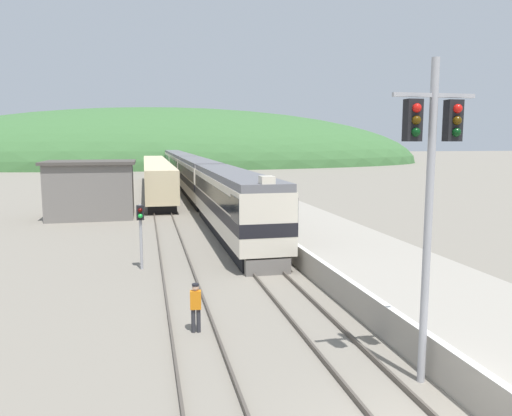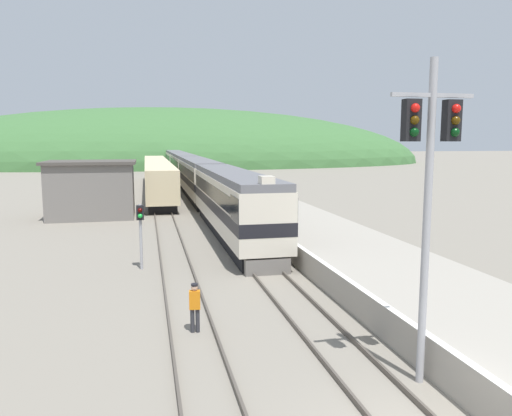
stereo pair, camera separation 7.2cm
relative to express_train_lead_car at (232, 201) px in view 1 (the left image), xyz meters
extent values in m
cube|color=#4C443D|center=(-0.72, 46.74, -2.27)|extent=(0.08, 180.00, 0.16)
cube|color=#4C443D|center=(0.72, 46.74, -2.27)|extent=(0.08, 180.00, 0.16)
cube|color=#4C443D|center=(-4.86, 46.74, -2.27)|extent=(0.08, 180.00, 0.16)
cube|color=#4C443D|center=(-3.43, 46.74, -2.27)|extent=(0.08, 180.00, 0.16)
cube|color=#9E9689|center=(4.55, 26.74, -1.78)|extent=(5.71, 140.00, 1.12)
cube|color=silver|center=(1.81, 26.74, -1.22)|extent=(0.24, 140.00, 0.01)
ellipsoid|color=#3D6B38|center=(0.00, 103.28, -2.35)|extent=(142.12, 63.95, 29.49)
cube|color=slate|center=(-9.87, 10.56, -0.14)|extent=(6.65, 4.94, 4.41)
cube|color=#47423D|center=(-9.87, 10.56, 2.18)|extent=(7.15, 5.44, 0.24)
cube|color=black|center=(0.00, 0.23, -1.92)|extent=(2.30, 18.92, 0.85)
cube|color=beige|center=(0.00, 0.23, 0.02)|extent=(2.80, 20.13, 3.04)
cube|color=black|center=(0.00, 0.23, -0.22)|extent=(2.83, 20.15, 0.67)
cube|color=black|center=(0.00, 0.23, 0.69)|extent=(2.83, 18.92, 0.91)
cube|color=slate|center=(0.00, 0.23, 1.75)|extent=(2.64, 20.13, 0.40)
cube|color=black|center=(0.00, -8.70, 0.69)|extent=(2.84, 2.20, 1.22)
cube|color=beige|center=(0.00, -9.38, 2.13)|extent=(0.64, 0.80, 0.36)
cube|color=slate|center=(0.00, -9.63, -1.96)|extent=(2.19, 0.40, 0.77)
cube|color=black|center=(0.00, 21.72, -1.92)|extent=(2.30, 19.79, 0.85)
cube|color=beige|center=(0.00, 21.72, 0.02)|extent=(2.80, 21.05, 3.04)
cube|color=black|center=(0.00, 21.72, -0.22)|extent=(2.83, 21.07, 0.67)
cube|color=black|center=(0.00, 21.72, 0.69)|extent=(2.83, 19.79, 0.91)
cube|color=slate|center=(0.00, 21.72, 1.75)|extent=(2.64, 21.05, 0.40)
cube|color=black|center=(0.00, 43.67, -1.92)|extent=(2.30, 19.79, 0.85)
cube|color=beige|center=(0.00, 43.67, 0.02)|extent=(2.80, 21.05, 3.04)
cube|color=black|center=(0.00, 43.67, -0.22)|extent=(2.83, 21.07, 0.67)
cube|color=black|center=(0.00, 43.67, 0.69)|extent=(2.83, 19.79, 0.91)
cube|color=slate|center=(0.00, 43.67, 1.75)|extent=(2.64, 21.05, 0.40)
cube|color=black|center=(0.00, 65.62, -1.92)|extent=(2.30, 19.79, 0.85)
cube|color=beige|center=(0.00, 65.62, 0.02)|extent=(2.80, 21.05, 3.04)
cube|color=black|center=(0.00, 65.62, -0.22)|extent=(2.83, 21.07, 0.67)
cube|color=black|center=(0.00, 65.62, 0.69)|extent=(2.83, 19.79, 0.91)
cube|color=slate|center=(0.00, 65.62, 1.75)|extent=(2.64, 21.05, 0.40)
cube|color=black|center=(-4.15, 30.85, -1.95)|extent=(2.46, 39.59, 0.80)
cube|color=beige|center=(-4.15, 30.85, -0.06)|extent=(2.90, 41.24, 2.98)
cylinder|color=#9E9EA3|center=(1.39, -20.74, 1.80)|extent=(0.20, 0.20, 8.30)
cube|color=#9E9EA3|center=(1.39, -20.74, 5.05)|extent=(2.20, 0.10, 0.10)
cube|color=black|center=(0.84, -20.74, 4.44)|extent=(0.40, 0.28, 1.02)
sphere|color=red|center=(0.84, -20.92, 4.73)|extent=(0.22, 0.22, 0.22)
sphere|color=#412C05|center=(0.84, -20.92, 4.44)|extent=(0.22, 0.22, 0.22)
sphere|color=black|center=(0.84, -20.92, 4.15)|extent=(0.22, 0.22, 0.22)
cube|color=black|center=(1.94, -20.74, 4.44)|extent=(0.40, 0.28, 1.02)
sphere|color=red|center=(1.94, -20.92, 4.73)|extent=(0.22, 0.22, 0.22)
sphere|color=#412C05|center=(1.94, -20.92, 4.44)|extent=(0.22, 0.22, 0.22)
sphere|color=black|center=(1.94, -20.92, 4.15)|extent=(0.22, 0.22, 0.22)
cylinder|color=#9E9EA3|center=(-5.82, -7.35, -0.73)|extent=(0.14, 0.14, 3.23)
cube|color=black|center=(-5.82, -7.35, 0.48)|extent=(0.36, 0.28, 0.71)
sphere|color=#3C0504|center=(-5.82, -7.52, 0.62)|extent=(0.22, 0.22, 0.22)
sphere|color=green|center=(-5.82, -7.52, 0.34)|extent=(0.22, 0.22, 0.22)
cylinder|color=#2D2D33|center=(-4.13, -16.03, -1.95)|extent=(0.14, 0.14, 0.80)
cylinder|color=#2D2D33|center=(-3.96, -16.05, -1.95)|extent=(0.14, 0.14, 0.80)
cube|color=orange|center=(-4.04, -16.04, -1.24)|extent=(0.38, 0.26, 0.62)
sphere|color=tan|center=(-4.04, -16.04, -0.82)|extent=(0.22, 0.22, 0.22)
cylinder|color=black|center=(-4.04, -16.04, -0.72)|extent=(0.23, 0.23, 0.07)
camera|label=1|loc=(-5.56, -31.90, 3.96)|focal=35.00mm
camera|label=2|loc=(-5.49, -31.91, 3.96)|focal=35.00mm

